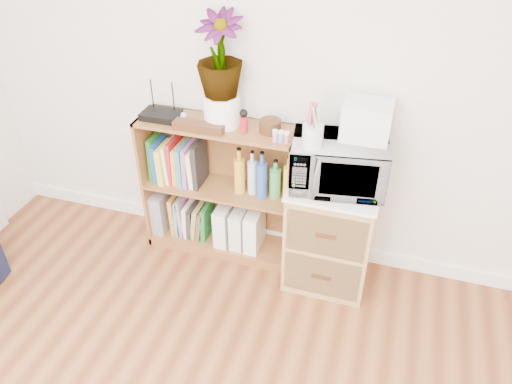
% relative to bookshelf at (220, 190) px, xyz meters
% --- Properties ---
extents(skirting_board, '(4.00, 0.02, 0.10)m').
position_rel_bookshelf_xyz_m(skirting_board, '(0.35, 0.14, -0.42)').
color(skirting_board, white).
rests_on(skirting_board, ground).
extents(bookshelf, '(1.00, 0.30, 0.95)m').
position_rel_bookshelf_xyz_m(bookshelf, '(0.00, 0.00, 0.00)').
color(bookshelf, brown).
rests_on(bookshelf, ground).
extents(wicker_unit, '(0.50, 0.45, 0.70)m').
position_rel_bookshelf_xyz_m(wicker_unit, '(0.75, -0.08, -0.12)').
color(wicker_unit, '#9E7542').
rests_on(wicker_unit, ground).
extents(microwave, '(0.57, 0.43, 0.29)m').
position_rel_bookshelf_xyz_m(microwave, '(0.75, -0.08, 0.39)').
color(microwave, silver).
rests_on(microwave, wicker_unit).
extents(pen_cup, '(0.11, 0.11, 0.12)m').
position_rel_bookshelf_xyz_m(pen_cup, '(0.61, -0.18, 0.60)').
color(pen_cup, silver).
rests_on(pen_cup, microwave).
extents(small_appliance, '(0.26, 0.22, 0.20)m').
position_rel_bookshelf_xyz_m(small_appliance, '(0.87, 0.00, 0.64)').
color(small_appliance, silver).
rests_on(small_appliance, microwave).
extents(router, '(0.23, 0.15, 0.04)m').
position_rel_bookshelf_xyz_m(router, '(-0.36, -0.02, 0.50)').
color(router, black).
rests_on(router, bookshelf).
extents(white_bowl, '(0.13, 0.13, 0.03)m').
position_rel_bookshelf_xyz_m(white_bowl, '(-0.26, -0.03, 0.49)').
color(white_bowl, white).
rests_on(white_bowl, bookshelf).
extents(plant_pot, '(0.22, 0.22, 0.19)m').
position_rel_bookshelf_xyz_m(plant_pot, '(0.03, 0.02, 0.57)').
color(plant_pot, white).
rests_on(plant_pot, bookshelf).
extents(potted_plant, '(0.27, 0.27, 0.48)m').
position_rel_bookshelf_xyz_m(potted_plant, '(0.03, 0.02, 0.90)').
color(potted_plant, '#2D712E').
rests_on(potted_plant, plant_pot).
extents(trinket_box, '(0.31, 0.08, 0.05)m').
position_rel_bookshelf_xyz_m(trinket_box, '(-0.07, -0.10, 0.50)').
color(trinket_box, '#381F0F').
rests_on(trinket_box, bookshelf).
extents(kokeshi_doll, '(0.04, 0.04, 0.10)m').
position_rel_bookshelf_xyz_m(kokeshi_doll, '(0.18, -0.04, 0.52)').
color(kokeshi_doll, '#B21522').
rests_on(kokeshi_doll, bookshelf).
extents(wooden_bowl, '(0.13, 0.13, 0.07)m').
position_rel_bookshelf_xyz_m(wooden_bowl, '(0.33, 0.01, 0.51)').
color(wooden_bowl, '#3B2110').
rests_on(wooden_bowl, bookshelf).
extents(paint_jars, '(0.11, 0.04, 0.05)m').
position_rel_bookshelf_xyz_m(paint_jars, '(0.42, -0.09, 0.50)').
color(paint_jars, pink).
rests_on(paint_jars, bookshelf).
extents(file_box, '(0.09, 0.24, 0.30)m').
position_rel_bookshelf_xyz_m(file_box, '(-0.44, 0.00, -0.26)').
color(file_box, gray).
rests_on(file_box, bookshelf).
extents(magazine_holder_left, '(0.09, 0.23, 0.29)m').
position_rel_bookshelf_xyz_m(magazine_holder_left, '(0.02, -0.01, -0.26)').
color(magazine_holder_left, silver).
rests_on(magazine_holder_left, bookshelf).
extents(magazine_holder_mid, '(0.09, 0.22, 0.27)m').
position_rel_bookshelf_xyz_m(magazine_holder_mid, '(0.13, -0.01, -0.27)').
color(magazine_holder_mid, silver).
rests_on(magazine_holder_mid, bookshelf).
extents(magazine_holder_right, '(0.09, 0.23, 0.29)m').
position_rel_bookshelf_xyz_m(magazine_holder_right, '(0.24, -0.01, -0.26)').
color(magazine_holder_right, white).
rests_on(magazine_holder_right, bookshelf).
extents(cookbooks, '(0.35, 0.20, 0.31)m').
position_rel_bookshelf_xyz_m(cookbooks, '(-0.29, 0.00, 0.16)').
color(cookbooks, '#1C691C').
rests_on(cookbooks, bookshelf).
extents(liquor_bottles, '(0.46, 0.07, 0.32)m').
position_rel_bookshelf_xyz_m(liquor_bottles, '(0.34, 0.00, 0.17)').
color(liquor_bottles, gold).
rests_on(liquor_bottles, bookshelf).
extents(lower_books, '(0.27, 0.19, 0.29)m').
position_rel_bookshelf_xyz_m(lower_books, '(-0.22, -0.00, -0.28)').
color(lower_books, orange).
rests_on(lower_books, bookshelf).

